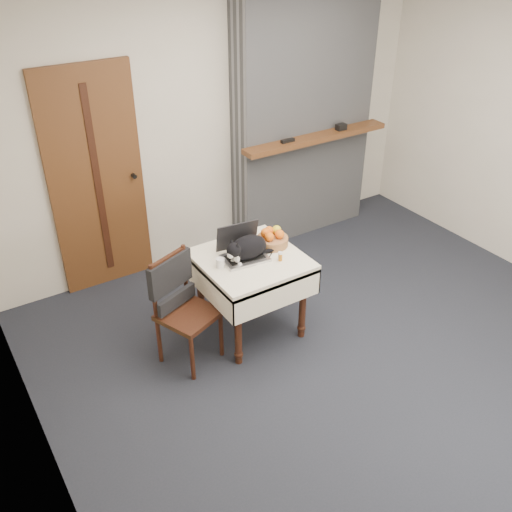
# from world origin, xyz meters

# --- Properties ---
(ground) EXTENTS (4.50, 4.50, 0.00)m
(ground) POSITION_xyz_m (0.00, 0.00, 0.00)
(ground) COLOR black
(ground) RESTS_ON ground
(room_shell) EXTENTS (4.52, 4.01, 2.61)m
(room_shell) POSITION_xyz_m (0.00, 0.46, 1.76)
(room_shell) COLOR beige
(room_shell) RESTS_ON ground
(door) EXTENTS (0.82, 0.10, 2.00)m
(door) POSITION_xyz_m (-1.20, 1.97, 1.00)
(door) COLOR brown
(door) RESTS_ON ground
(chimney) EXTENTS (1.62, 0.48, 2.60)m
(chimney) POSITION_xyz_m (0.90, 1.85, 1.30)
(chimney) COLOR gray
(chimney) RESTS_ON ground
(side_table) EXTENTS (0.78, 0.78, 0.70)m
(side_table) POSITION_xyz_m (-0.49, 0.63, 0.59)
(side_table) COLOR #321D0D
(side_table) RESTS_ON ground
(laptop) EXTENTS (0.37, 0.33, 0.25)m
(laptop) POSITION_xyz_m (-0.53, 0.69, 0.76)
(laptop) COLOR #B7B7BC
(laptop) RESTS_ON side_table
(cat) EXTENTS (0.47, 0.25, 0.22)m
(cat) POSITION_xyz_m (-0.50, 0.63, 0.80)
(cat) COLOR black
(cat) RESTS_ON side_table
(cream_jar) EXTENTS (0.07, 0.07, 0.07)m
(cream_jar) POSITION_xyz_m (-0.75, 0.63, 0.74)
(cream_jar) COLOR white
(cream_jar) RESTS_ON side_table
(pill_bottle) EXTENTS (0.04, 0.04, 0.07)m
(pill_bottle) POSITION_xyz_m (-0.32, 0.47, 0.74)
(pill_bottle) COLOR #AD6515
(pill_bottle) RESTS_ON side_table
(fruit_basket) EXTENTS (0.25, 0.25, 0.14)m
(fruit_basket) POSITION_xyz_m (-0.23, 0.70, 0.76)
(fruit_basket) COLOR #AD6B45
(fruit_basket) RESTS_ON side_table
(desk_clutter) EXTENTS (0.14, 0.07, 0.01)m
(desk_clutter) POSITION_xyz_m (-0.26, 0.68, 0.70)
(desk_clutter) COLOR black
(desk_clutter) RESTS_ON side_table
(chair) EXTENTS (0.51, 0.51, 0.88)m
(chair) POSITION_xyz_m (-1.10, 0.65, 0.56)
(chair) COLOR #321D0D
(chair) RESTS_ON ground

